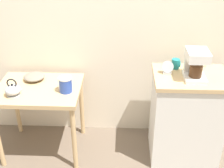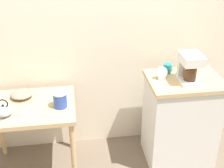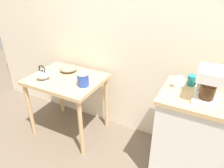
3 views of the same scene
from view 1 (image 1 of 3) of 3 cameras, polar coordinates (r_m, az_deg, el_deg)
The scene contains 11 objects.
ground_plane at distance 3.22m, azimuth -0.79°, elevation -11.96°, with size 8.00×8.00×0.00m, color #6B5B4C.
back_wall at distance 2.91m, azimuth 1.50°, elevation 14.85°, with size 4.40×0.10×2.80m, color beige.
wooden_table at distance 2.94m, azimuth -13.46°, elevation -2.30°, with size 0.78×0.61×0.72m.
kitchen_counter at distance 2.98m, azimuth 13.70°, elevation -5.99°, with size 0.66×0.50×0.89m.
bowl_stoneware at distance 3.02m, azimuth -14.43°, elevation 1.36°, with size 0.20×0.20×0.06m.
teakettle at distance 2.81m, azimuth -18.10°, elevation -1.07°, with size 0.17×0.14×0.16m.
canister_enamel at distance 2.75m, azimuth -8.72°, elevation -0.09°, with size 0.12×0.12×0.14m.
coffee_maker at distance 2.67m, azimuth 15.49°, elevation 3.88°, with size 0.18×0.22×0.26m.
mug_dark_teal at distance 2.84m, azimuth 11.90°, elevation 3.75°, with size 0.08×0.07×0.09m.
mug_small_cream at distance 2.90m, azimuth 16.45°, elevation 3.68°, with size 0.08×0.07×0.09m.
table_clock at distance 2.73m, azimuth 10.36°, elevation 3.00°, with size 0.11×0.05×0.12m.
Camera 1 is at (0.15, -2.43, 2.12)m, focal length 48.65 mm.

